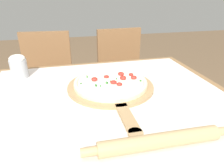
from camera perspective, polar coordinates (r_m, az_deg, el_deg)
dining_table at (r=0.90m, az=-1.07°, el=-10.88°), size 1.12×0.99×0.75m
towel_cloth at (r=0.84m, az=-1.13°, el=-4.51°), size 1.04×0.91×0.00m
pizza_peel at (r=0.92m, az=-0.17°, el=-1.04°), size 0.40×0.58×0.01m
pizza at (r=0.93m, az=-0.38°, el=0.49°), size 0.34×0.34×0.04m
rolling_pin at (r=0.61m, az=13.46°, el=-15.50°), size 0.45×0.05×0.05m
chair_left at (r=1.69m, az=-17.69°, el=0.94°), size 0.43×0.43×0.88m
chair_right at (r=1.74m, az=2.82°, el=2.85°), size 0.42×0.42×0.88m
flour_cup at (r=1.13m, az=-25.16°, el=4.64°), size 0.08×0.08×0.12m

